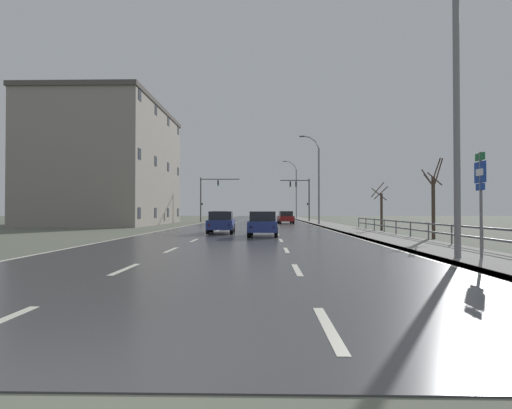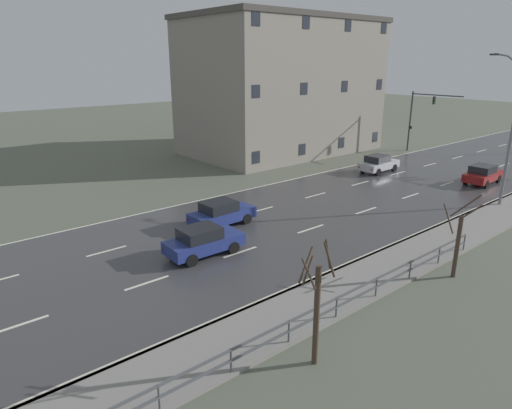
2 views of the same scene
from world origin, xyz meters
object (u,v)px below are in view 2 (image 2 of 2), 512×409
(car_far_right, at_px, (483,174))
(car_far_left, at_px, (203,241))
(traffic_signal_left, at_px, (420,113))
(car_near_left, at_px, (378,163))
(car_distant, at_px, (221,213))
(brick_building, at_px, (282,86))
(street_lamp_midground, at_px, (509,134))

(car_far_right, height_order, car_far_left, same)
(traffic_signal_left, relative_size, car_near_left, 1.57)
(car_distant, bearing_deg, car_far_left, -49.48)
(brick_building, bearing_deg, car_near_left, -0.47)
(car_far_right, bearing_deg, car_near_left, -161.14)
(car_distant, distance_m, brick_building, 25.30)
(street_lamp_midground, height_order, brick_building, brick_building)
(car_far_right, height_order, brick_building, brick_building)
(street_lamp_midground, relative_size, car_far_right, 2.43)
(car_far_left, bearing_deg, brick_building, 130.57)
(traffic_signal_left, bearing_deg, car_far_right, -35.90)
(car_near_left, relative_size, car_far_left, 1.00)
(traffic_signal_left, xyz_separation_m, brick_building, (-10.14, -11.00, 2.73))
(car_far_left, bearing_deg, street_lamp_midground, 74.76)
(car_near_left, distance_m, car_distant, 19.14)
(car_near_left, bearing_deg, car_far_right, 20.60)
(traffic_signal_left, bearing_deg, brick_building, -132.66)
(car_far_right, relative_size, brick_building, 0.21)
(car_far_right, bearing_deg, car_far_left, -99.20)
(car_near_left, bearing_deg, car_distant, -84.78)
(car_distant, relative_size, brick_building, 0.20)
(car_near_left, bearing_deg, car_far_left, -78.27)
(car_far_right, distance_m, car_far_left, 25.65)
(street_lamp_midground, distance_m, car_distant, 19.98)
(traffic_signal_left, distance_m, car_near_left, 12.03)
(car_distant, relative_size, car_far_right, 0.99)
(car_far_right, xyz_separation_m, car_far_left, (-2.73, -25.50, 0.00))
(brick_building, bearing_deg, street_lamp_midground, -4.30)
(car_near_left, xyz_separation_m, car_distant, (2.18, -19.02, 0.00))
(car_far_right, bearing_deg, brick_building, -174.77)
(street_lamp_midground, height_order, traffic_signal_left, street_lamp_midground)
(street_lamp_midground, height_order, car_near_left, street_lamp_midground)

